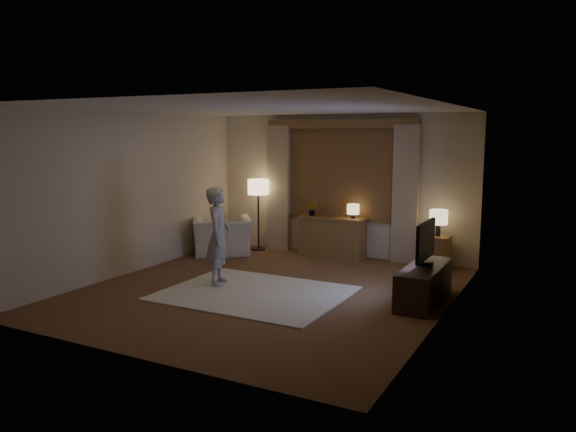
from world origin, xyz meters
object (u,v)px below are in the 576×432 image
Objects in this scene: tv_stand at (424,284)px; side_table at (437,253)px; armchair at (222,236)px; person at (219,236)px; sideboard at (332,238)px.

side_table is at bearing 98.00° from tv_stand.
side_table is (3.84, 0.71, -0.06)m from armchair.
person is at bearing -169.57° from tv_stand.
side_table is 1.99m from tv_stand.
tv_stand is 0.96× the size of person.
armchair is 3.91m from side_table.
person reaches higher than side_table.
tv_stand is (4.12, -1.27, -0.09)m from armchair.
sideboard reaches higher than side_table.
sideboard reaches higher than tv_stand.
tv_stand is at bearing 126.16° from armchair.
armchair is 1.89× the size of side_table.
tv_stand is (2.20, -2.02, -0.10)m from sideboard.
armchair is at bearing 162.89° from tv_stand.
armchair is at bearing -169.59° from side_table.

